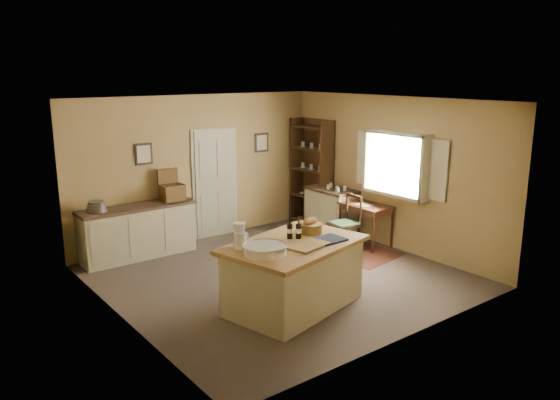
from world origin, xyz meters
The scene contains 16 objects.
ground centered at (0.00, 0.00, 0.00)m, with size 5.00×5.00×0.00m, color #52463E.
wall_back centered at (0.00, 2.50, 1.35)m, with size 5.00×0.10×2.70m, color #9B7F4F.
wall_front centered at (0.00, -2.50, 1.35)m, with size 5.00×0.10×2.70m, color #9B7F4F.
wall_left centered at (-2.50, 0.00, 1.35)m, with size 0.10×5.00×2.70m, color #9B7F4F.
wall_right centered at (2.50, 0.00, 1.35)m, with size 0.10×5.00×2.70m, color #9B7F4F.
ceiling centered at (0.00, 0.00, 2.70)m, with size 5.00×5.00×0.00m, color silver.
door centered at (0.35, 2.47, 1.05)m, with size 0.97×0.06×2.11m, color #A8A88F.
framed_prints centered at (0.20, 2.48, 1.72)m, with size 2.82×0.02×0.38m.
window centered at (2.42, -0.20, 1.55)m, with size 0.25×1.99×1.12m.
work_island centered at (-0.53, -1.00, 0.48)m, with size 2.10×1.62×1.20m.
sideboard centered at (-1.34, 2.20, 0.48)m, with size 1.96×0.56×1.18m.
rug centered at (1.75, 0.20, 0.00)m, with size 1.10×1.60×0.01m, color #482315.
writing_desk centered at (2.20, 0.30, 0.67)m, with size 0.56×0.92×0.82m.
desk_chair centered at (1.64, 0.27, 0.49)m, with size 0.46×0.46×0.99m, color black, non-canonical shape.
right_cabinet centered at (2.20, 1.21, 0.46)m, with size 0.57×1.02×0.99m.
shelving_unit centered at (2.36, 1.95, 1.08)m, with size 0.37×0.98×2.17m.
Camera 1 is at (-4.84, -6.34, 3.13)m, focal length 35.00 mm.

